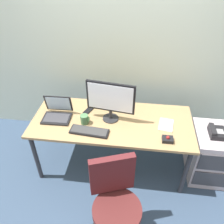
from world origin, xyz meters
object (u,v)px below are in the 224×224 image
Objects in this scene: office_chair at (115,207)px; cell_phone at (88,111)px; keyboard at (89,131)px; laptop at (57,113)px; paper_notepad at (166,125)px; monitor_main at (111,99)px; trackball_mouse at (168,139)px; file_cabinet at (209,154)px; desk_phone at (217,132)px; coffee_mug at (85,119)px; banana at (107,106)px.

office_chair is 1.13m from cell_phone.
cell_phone is (-0.09, 0.36, -0.01)m from keyboard.
laptop is (-0.41, 0.21, 0.04)m from keyboard.
office_chair is 1.01m from paper_notepad.
monitor_main is at bearing 52.44° from keyboard.
trackball_mouse is 0.98m from cell_phone.
desk_phone is (-0.01, -0.02, 0.36)m from file_cabinet.
paper_notepad is at bearing -178.94° from file_cabinet.
coffee_mug is at bearing 119.11° from keyboard.
cell_phone is at bearing 158.43° from monitor_main.
trackball_mouse is 0.77× the size of cell_phone.
desk_phone is 1.44m from coffee_mug.
laptop is (-1.77, -0.01, 0.45)m from file_cabinet.
cell_phone is at bearing 173.93° from desk_phone.
monitor_main is at bearing 176.68° from paper_notepad.
monitor_main reaches higher than file_cabinet.
file_cabinet is at bearing 1.06° from paper_notepad.
cell_phone is at bearing 156.49° from trackball_mouse.
cell_phone is at bearing 170.69° from paper_notepad.
coffee_mug reaches higher than cell_phone.
office_chair is 0.95m from coffee_mug.
office_chair reaches higher than cell_phone.
cell_phone is (-0.01, 0.22, -0.05)m from coffee_mug.
desk_phone is at bearing -0.65° from paper_notepad.
file_cabinet is 6.19× the size of coffee_mug.
office_chair is at bearing -60.72° from coffee_mug.
paper_notepad is at bearing 4.67° from coffee_mug.
monitor_main reaches higher than coffee_mug.
laptop is 1.24m from trackball_mouse.
keyboard is 2.96× the size of cell_phone.
keyboard is at bearing -60.89° from coffee_mug.
office_chair reaches higher than coffee_mug.
trackball_mouse is at bearing -156.44° from desk_phone.
coffee_mug is at bearing -175.33° from paper_notepad.
coffee_mug reaches higher than trackball_mouse.
laptop reaches higher than office_chair.
office_chair is 8.74× the size of coffee_mug.
coffee_mug is at bearing -158.34° from monitor_main.
banana is at bearing 102.14° from office_chair.
laptop reaches higher than desk_phone.
office_chair is 4.41× the size of paper_notepad.
desk_phone is at bearing -0.15° from laptop.
banana is at bearing 48.11° from cell_phone.
keyboard is 1.32× the size of laptop.
office_chair is at bearing -79.75° from monitor_main.
office_chair is (-1.01, -0.85, 0.09)m from file_cabinet.
file_cabinet is 0.68m from paper_notepad.
cell_phone is (-0.44, 0.99, 0.31)m from office_chair.
file_cabinet is 1.51m from cell_phone.
office_chair is 1.19m from laptop.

